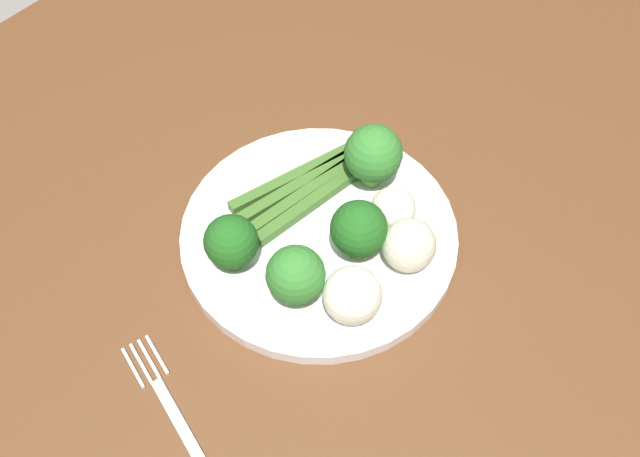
{
  "coord_description": "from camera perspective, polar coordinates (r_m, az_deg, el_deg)",
  "views": [
    {
      "loc": [
        -0.27,
        -0.28,
        1.37
      ],
      "look_at": [
        0.06,
        -0.0,
        0.76
      ],
      "focal_mm": 41.56,
      "sensor_mm": 36.0,
      "label": 1
    }
  ],
  "objects": [
    {
      "name": "dining_table",
      "position": [
        0.82,
        -2.6,
        -7.08
      ],
      "size": [
        1.27,
        1.06,
        0.74
      ],
      "color": "brown",
      "rests_on": "ground_plane"
    },
    {
      "name": "broccoli_back_right",
      "position": [
        0.7,
        3.0,
        -0.05
      ],
      "size": [
        0.05,
        0.05,
        0.07
      ],
      "color": "#4C7F2B",
      "rests_on": "plate"
    },
    {
      "name": "plate",
      "position": [
        0.75,
        0.0,
        -0.55
      ],
      "size": [
        0.28,
        0.28,
        0.01
      ],
      "primitive_type": "cylinder",
      "color": "white",
      "rests_on": "dining_table"
    },
    {
      "name": "cauliflower_front",
      "position": [
        0.73,
        5.65,
        1.51
      ],
      "size": [
        0.05,
        0.05,
        0.05
      ],
      "primitive_type": "sphere",
      "color": "silver",
      "rests_on": "plate"
    },
    {
      "name": "broccoli_front_left",
      "position": [
        0.75,
        4.42,
        5.53
      ],
      "size": [
        0.06,
        0.06,
        0.07
      ],
      "color": "#609E3D",
      "rests_on": "plate"
    },
    {
      "name": "cauliflower_near_fork",
      "position": [
        0.67,
        2.51,
        -5.16
      ],
      "size": [
        0.05,
        0.05,
        0.05
      ],
      "primitive_type": "sphere",
      "color": "white",
      "rests_on": "plate"
    },
    {
      "name": "broccoli_left",
      "position": [
        0.7,
        -6.86,
        -1.06
      ],
      "size": [
        0.05,
        0.05,
        0.06
      ],
      "color": "#4C7F2B",
      "rests_on": "plate"
    },
    {
      "name": "broccoli_near_center",
      "position": [
        0.67,
        -1.89,
        -3.63
      ],
      "size": [
        0.05,
        0.05,
        0.07
      ],
      "color": "#609E3D",
      "rests_on": "plate"
    },
    {
      "name": "asparagus_bundle",
      "position": [
        0.77,
        -1.41,
        2.96
      ],
      "size": [
        0.15,
        0.08,
        0.01
      ],
      "rotation": [
        0.0,
        0.0,
        2.96
      ],
      "color": "#3D6626",
      "rests_on": "plate"
    },
    {
      "name": "fork",
      "position": [
        0.68,
        -11.25,
        -13.67
      ],
      "size": [
        0.06,
        0.16,
        0.0
      ],
      "rotation": [
        0.0,
        0.0,
        1.28
      ],
      "color": "silver",
      "rests_on": "dining_table"
    },
    {
      "name": "cauliflower_outer_edge",
      "position": [
        0.71,
        6.86,
        -1.28
      ],
      "size": [
        0.05,
        0.05,
        0.05
      ],
      "primitive_type": "sphere",
      "color": "beige",
      "rests_on": "plate"
    }
  ]
}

